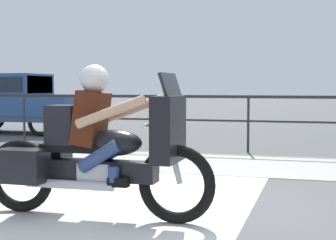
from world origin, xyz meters
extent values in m
plane|color=#565659|center=(0.00, 0.00, 0.00)|extent=(120.00, 120.00, 0.00)
cube|color=#A8A59E|center=(0.00, 3.40, 0.01)|extent=(44.00, 2.40, 0.01)
cube|color=silver|center=(-1.16, -0.20, 0.00)|extent=(3.65, 6.00, 0.01)
cube|color=#232326|center=(0.00, 5.10, 1.12)|extent=(36.00, 0.04, 0.06)
cube|color=#232326|center=(0.00, 5.10, 0.63)|extent=(36.00, 0.03, 0.04)
cylinder|color=#232326|center=(-5.10, 5.10, 0.57)|extent=(0.05, 0.05, 1.15)
cylinder|color=#232326|center=(0.00, 5.10, 0.57)|extent=(0.05, 0.05, 1.15)
torus|color=black|center=(0.04, -0.53, 0.38)|extent=(0.76, 0.11, 0.76)
torus|color=black|center=(-1.67, -0.53, 0.38)|extent=(0.76, 0.11, 0.76)
cube|color=black|center=(-0.82, -0.53, 0.48)|extent=(1.29, 0.22, 0.20)
cube|color=silver|center=(-0.78, -0.53, 0.43)|extent=(0.34, 0.26, 0.26)
ellipsoid|color=black|center=(-0.61, -0.53, 0.76)|extent=(0.60, 0.30, 0.26)
cube|color=black|center=(-0.99, -0.53, 0.70)|extent=(0.75, 0.28, 0.08)
cube|color=black|center=(-0.04, -0.53, 0.91)|extent=(0.20, 0.59, 0.63)
cube|color=#1E232B|center=(-0.02, -0.53, 1.33)|extent=(0.10, 0.50, 0.24)
cylinder|color=silver|center=(-0.18, -0.53, 0.96)|extent=(0.04, 0.70, 0.04)
cylinder|color=silver|center=(-1.02, -0.69, 0.35)|extent=(0.94, 0.09, 0.09)
cube|color=black|center=(-1.49, -0.77, 0.53)|extent=(0.48, 0.28, 0.33)
cube|color=black|center=(-1.49, -0.29, 0.53)|extent=(0.48, 0.28, 0.33)
cylinder|color=silver|center=(0.01, -0.53, 0.65)|extent=(0.18, 0.06, 0.53)
cube|color=#4C1E0F|center=(-0.85, -0.53, 1.00)|extent=(0.31, 0.36, 0.56)
sphere|color=tan|center=(-0.81, -0.53, 1.37)|extent=(0.23, 0.23, 0.23)
sphere|color=silver|center=(-0.81, -0.53, 1.39)|extent=(0.29, 0.29, 0.29)
cylinder|color=#33477A|center=(-0.70, -0.68, 0.64)|extent=(0.44, 0.13, 0.34)
cylinder|color=#33477A|center=(-0.55, -0.68, 0.48)|extent=(0.11, 0.11, 0.15)
cube|color=black|center=(-0.50, -0.68, 0.40)|extent=(0.20, 0.10, 0.09)
cylinder|color=#33477A|center=(-0.70, -0.38, 0.64)|extent=(0.44, 0.13, 0.34)
cylinder|color=#33477A|center=(-0.55, -0.38, 0.48)|extent=(0.11, 0.11, 0.15)
cube|color=black|center=(-0.50, -0.38, 0.40)|extent=(0.20, 0.10, 0.09)
cylinder|color=tan|center=(-0.52, -0.83, 1.08)|extent=(0.70, 0.09, 0.32)
cylinder|color=tan|center=(-0.52, -0.23, 1.08)|extent=(0.70, 0.09, 0.32)
cube|color=black|center=(-1.15, -0.53, 0.93)|extent=(0.30, 0.29, 0.40)
cube|color=#284C84|center=(-7.02, 7.74, 0.72)|extent=(4.10, 1.77, 0.71)
cube|color=#284C84|center=(-7.27, 7.74, 1.38)|extent=(2.13, 1.56, 0.61)
cube|color=#19232D|center=(-6.22, 7.74, 1.38)|extent=(0.04, 1.38, 0.49)
cube|color=#19232D|center=(-7.27, 7.74, 1.38)|extent=(1.96, 1.59, 0.40)
torus|color=black|center=(-5.75, 6.92, 0.37)|extent=(0.74, 0.11, 0.74)
torus|color=black|center=(-5.75, 8.55, 0.37)|extent=(0.74, 0.11, 0.74)
camera|label=1|loc=(1.31, -5.23, 1.31)|focal=55.00mm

